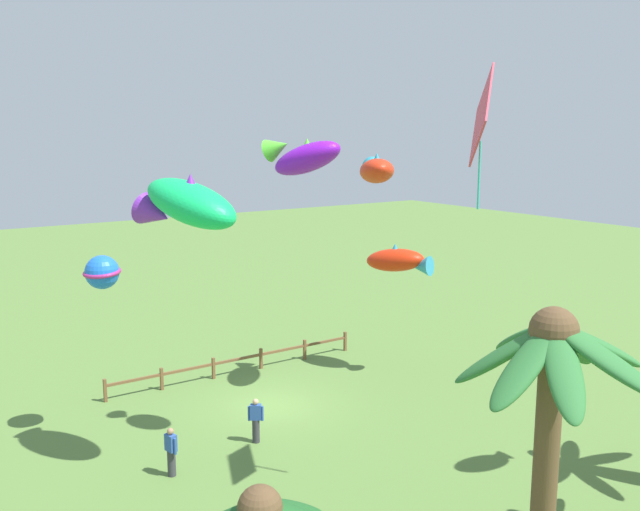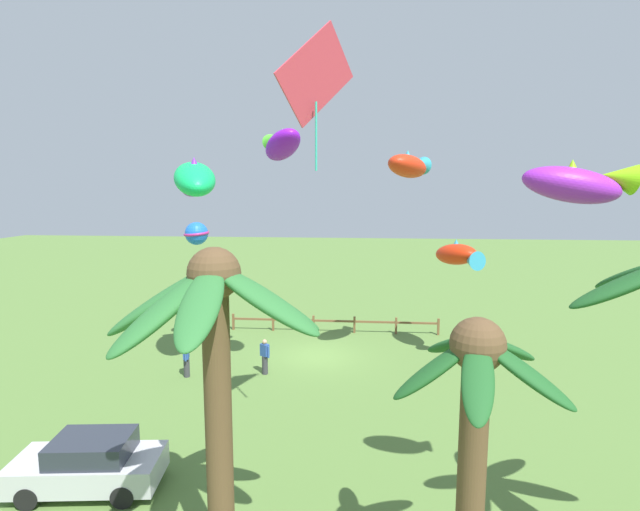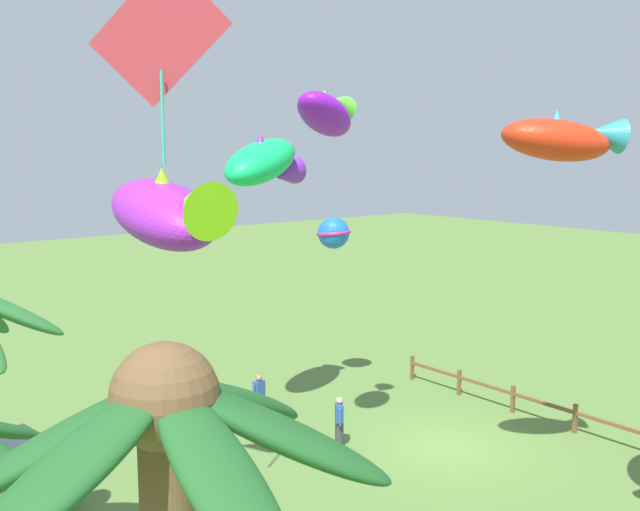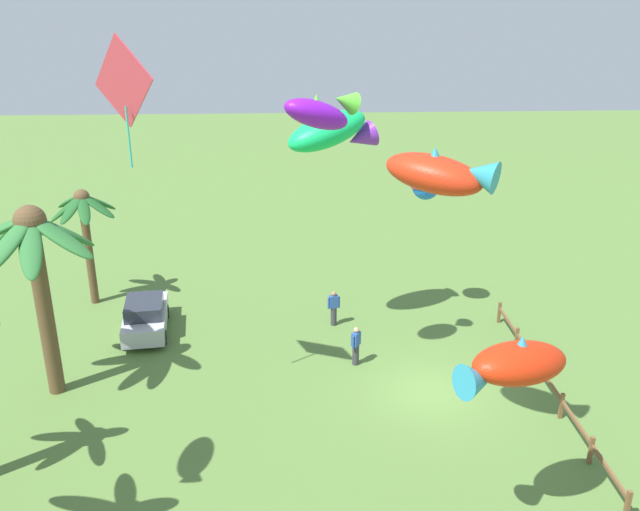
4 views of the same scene
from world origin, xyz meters
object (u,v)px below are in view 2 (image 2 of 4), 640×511
at_px(kite_fish_1, 194,180).
at_px(kite_diamond_4, 316,77).
at_px(palm_tree_1, 475,416).
at_px(kite_fish_6, 409,166).
at_px(spectator_0, 186,359).
at_px(kite_fish_5, 458,255).
at_px(kite_ball_2, 197,233).
at_px(spectator_1, 265,356).
at_px(palm_tree_2, 216,333).
at_px(kite_fish_3, 281,144).
at_px(kite_fish_0, 578,183).
at_px(parked_car_0, 89,464).

xyz_separation_m(kite_fish_1, kite_diamond_4, (-5.65, 6.30, 2.50)).
distance_m(palm_tree_1, kite_diamond_4, 9.02).
xyz_separation_m(palm_tree_1, kite_diamond_4, (3.24, -4.93, 6.82)).
xyz_separation_m(kite_fish_1, kite_fish_6, (-8.91, -2.18, 0.64)).
bearing_deg(spectator_0, kite_fish_5, -163.81).
relative_size(kite_fish_1, kite_ball_2, 2.31).
relative_size(spectator_1, kite_fish_1, 0.39).
height_order(palm_tree_2, spectator_1, palm_tree_2).
bearing_deg(kite_fish_1, kite_ball_2, -70.41).
height_order(spectator_1, kite_ball_2, kite_ball_2).
distance_m(spectator_1, kite_fish_3, 9.27).
distance_m(spectator_0, kite_fish_0, 16.85).
xyz_separation_m(spectator_0, kite_fish_5, (-12.16, -3.53, 4.27)).
relative_size(spectator_1, kite_fish_3, 0.54).
bearing_deg(kite_fish_1, kite_fish_3, 170.70).
distance_m(palm_tree_2, kite_fish_5, 15.77).
bearing_deg(kite_fish_1, palm_tree_2, 111.45).
distance_m(palm_tree_2, kite_diamond_4, 7.16).
distance_m(kite_fish_1, kite_fish_6, 9.20).
bearing_deg(palm_tree_1, kite_ball_2, -55.92).
bearing_deg(palm_tree_1, kite_fish_0, -137.87).
distance_m(palm_tree_1, kite_fish_5, 15.18).
xyz_separation_m(spectator_1, kite_fish_5, (-8.80, -2.90, 4.27)).
bearing_deg(kite_fish_5, spectator_1, 18.24).
xyz_separation_m(kite_fish_0, kite_fish_5, (-0.24, -12.83, -3.17)).
height_order(kite_fish_1, kite_ball_2, kite_fish_1).
xyz_separation_m(kite_diamond_4, kite_fish_5, (-5.80, -10.00, -5.97)).
bearing_deg(kite_ball_2, kite_fish_5, 178.63).
distance_m(spectator_0, kite_fish_1, 7.78).
height_order(parked_car_0, kite_diamond_4, kite_diamond_4).
distance_m(kite_fish_1, kite_fish_3, 4.02).
distance_m(spectator_0, spectator_1, 3.41).
relative_size(kite_fish_0, kite_fish_3, 0.77).
bearing_deg(palm_tree_1, kite_diamond_4, -56.73).
relative_size(kite_fish_0, kite_diamond_4, 0.59).
height_order(spectator_0, kite_fish_5, kite_fish_5).
distance_m(parked_car_0, kite_fish_1, 11.04).
relative_size(palm_tree_1, kite_diamond_4, 1.57).
bearing_deg(kite_fish_6, kite_fish_1, 13.72).
height_order(palm_tree_1, kite_ball_2, kite_ball_2).
bearing_deg(kite_fish_5, spectator_0, 16.19).
bearing_deg(palm_tree_2, parked_car_0, -28.54).
height_order(palm_tree_2, kite_fish_6, kite_fish_6).
height_order(kite_fish_5, kite_fish_6, kite_fish_6).
bearing_deg(kite_fish_3, palm_tree_2, 91.63).
relative_size(palm_tree_2, spectator_1, 4.41).
xyz_separation_m(parked_car_0, kite_fish_1, (-0.41, -7.80, 7.80)).
distance_m(spectator_0, kite_fish_6, 12.92).
relative_size(palm_tree_1, kite_ball_2, 3.41).
bearing_deg(palm_tree_2, spectator_1, -82.96).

